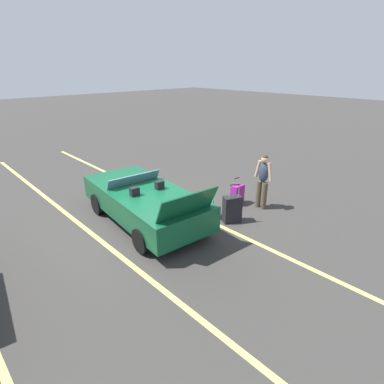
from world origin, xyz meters
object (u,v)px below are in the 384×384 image
at_px(convertible_car, 141,199).
at_px(suitcase_small_carryon, 209,209).
at_px(traveler_person, 263,179).
at_px(suitcase_large_black, 232,209).
at_px(suitcase_medium_bright, 237,195).

height_order(convertible_car, suitcase_small_carryon, convertible_car).
bearing_deg(traveler_person, suitcase_small_carryon, -20.87).
bearing_deg(traveler_person, suitcase_large_black, -0.67).
height_order(suitcase_medium_bright, suitcase_small_carryon, suitcase_medium_bright).
bearing_deg(suitcase_large_black, suitcase_small_carryon, 51.69).
bearing_deg(suitcase_small_carryon, suitcase_large_black, 166.56).
relative_size(suitcase_large_black, suitcase_small_carryon, 2.26).
distance_m(convertible_car, traveler_person, 3.57).
distance_m(convertible_car, suitcase_small_carryon, 1.92).
distance_m(suitcase_medium_bright, traveler_person, 0.96).
bearing_deg(convertible_car, suitcase_medium_bright, -108.12).
relative_size(convertible_car, suitcase_small_carryon, 8.64).
bearing_deg(convertible_car, traveler_person, -115.94).
height_order(convertible_car, suitcase_medium_bright, convertible_car).
xyz_separation_m(suitcase_medium_bright, suitcase_small_carryon, (-0.04, 1.30, -0.06)).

